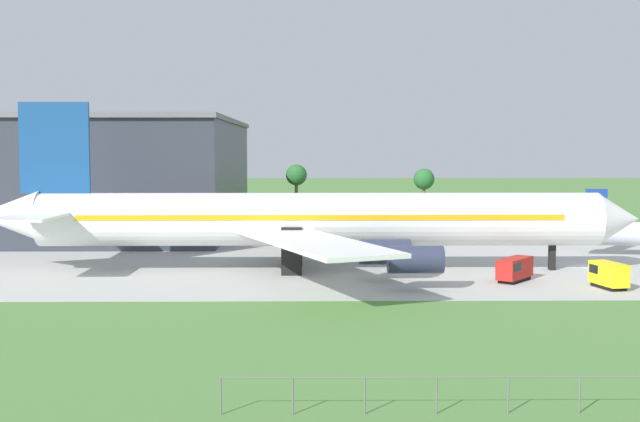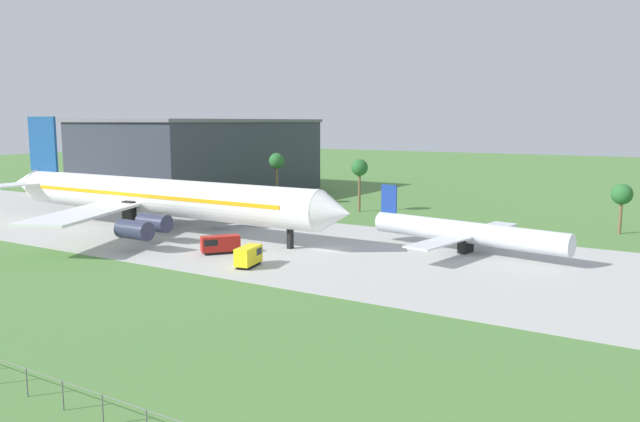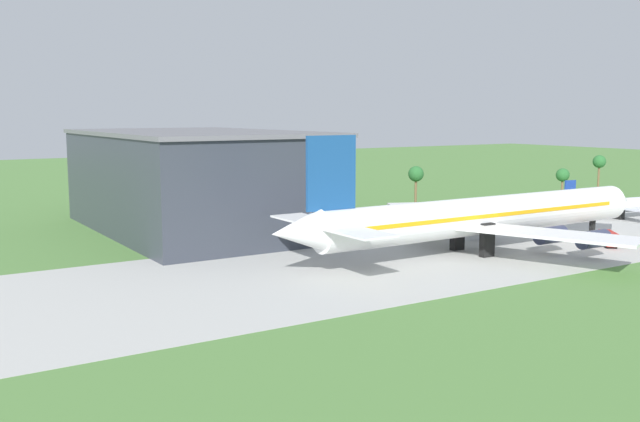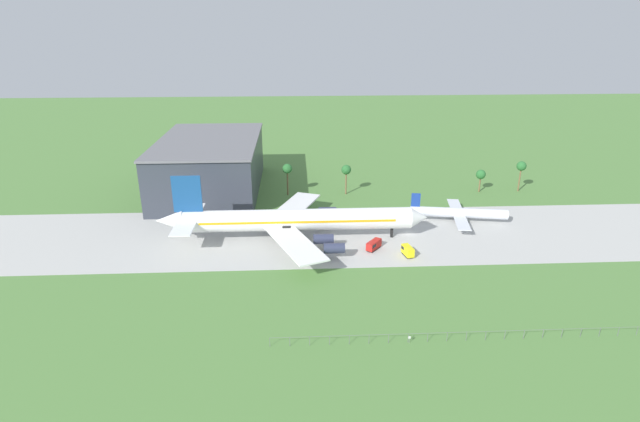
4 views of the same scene
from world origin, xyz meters
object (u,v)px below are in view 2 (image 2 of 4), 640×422
at_px(regional_aircraft, 465,232).
at_px(catering_van, 219,244).
at_px(jet_airliner, 152,196).
at_px(baggage_tug, 249,256).
at_px(terminal_building, 204,157).

xyz_separation_m(regional_aircraft, catering_van, (-30.49, -19.74, -1.61)).
height_order(jet_airliner, catering_van, jet_airliner).
xyz_separation_m(regional_aircraft, baggage_tug, (-21.63, -24.01, -1.55)).
distance_m(regional_aircraft, baggage_tug, 32.35).
xyz_separation_m(catering_van, terminal_building, (-54.15, 56.66, 8.55)).
height_order(catering_van, terminal_building, terminal_building).
distance_m(jet_airliner, terminal_building, 57.63).
distance_m(jet_airliner, catering_van, 24.71).
xyz_separation_m(jet_airliner, catering_van, (22.71, -8.51, -4.75)).
xyz_separation_m(baggage_tug, terminal_building, (-63.01, 60.93, 8.49)).
height_order(jet_airliner, terminal_building, jet_airliner).
height_order(regional_aircraft, catering_van, regional_aircraft).
bearing_deg(catering_van, terminal_building, 133.70).
distance_m(jet_airliner, baggage_tug, 34.38).
bearing_deg(terminal_building, catering_van, -46.30).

